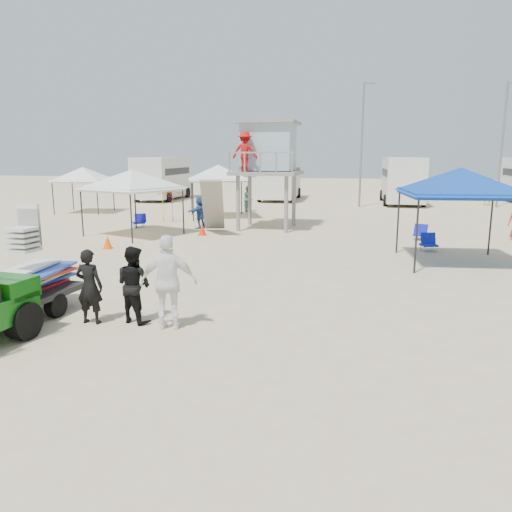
% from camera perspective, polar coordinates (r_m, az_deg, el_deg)
% --- Properties ---
extents(ground, '(140.00, 140.00, 0.00)m').
position_cam_1_polar(ground, '(8.26, -7.49, -12.86)').
color(ground, beige).
rests_on(ground, ground).
extents(surf_trailer, '(1.55, 2.54, 2.10)m').
position_cam_1_polar(surf_trailer, '(11.71, -24.33, -2.08)').
color(surf_trailer, black).
rests_on(surf_trailer, ground).
extents(man_left, '(0.57, 0.38, 1.55)m').
position_cam_1_polar(man_left, '(10.68, -18.51, -3.32)').
color(man_left, black).
rests_on(man_left, ground).
extents(man_mid, '(0.94, 0.84, 1.59)m').
position_cam_1_polar(man_mid, '(10.51, -13.80, -3.17)').
color(man_mid, black).
rests_on(man_mid, ground).
extents(man_right, '(1.18, 0.69, 1.89)m').
position_cam_1_polar(man_right, '(9.93, -9.95, -2.98)').
color(man_right, white).
rests_on(man_right, ground).
extents(lifeguard_tower, '(3.14, 3.14, 4.82)m').
position_cam_1_polar(lifeguard_tower, '(23.53, 1.12, 11.91)').
color(lifeguard_tower, gray).
rests_on(lifeguard_tower, ground).
extents(canopy_blue, '(3.53, 3.53, 3.43)m').
position_cam_1_polar(canopy_blue, '(16.87, 22.41, 8.85)').
color(canopy_blue, black).
rests_on(canopy_blue, ground).
extents(canopy_white_a, '(4.14, 4.14, 3.20)m').
position_cam_1_polar(canopy_white_a, '(22.02, -14.03, 9.18)').
color(canopy_white_a, black).
rests_on(canopy_white_a, ground).
extents(canopy_white_b, '(3.09, 3.09, 3.11)m').
position_cam_1_polar(canopy_white_b, '(31.88, -19.20, 9.32)').
color(canopy_white_b, black).
rests_on(canopy_white_b, ground).
extents(canopy_white_c, '(3.91, 3.91, 3.29)m').
position_cam_1_polar(canopy_white_c, '(27.83, -4.34, 10.06)').
color(canopy_white_c, black).
rests_on(canopy_white_c, ground).
extents(umbrella_a, '(1.82, 1.85, 1.66)m').
position_cam_1_polar(umbrella_a, '(26.25, -9.56, 5.67)').
color(umbrella_a, red).
rests_on(umbrella_a, ground).
extents(umbrella_b, '(2.50, 2.53, 1.84)m').
position_cam_1_polar(umbrella_b, '(26.27, -10.61, 5.84)').
color(umbrella_b, yellow).
rests_on(umbrella_b, ground).
extents(cone_near, '(0.34, 0.34, 0.50)m').
position_cam_1_polar(cone_near, '(19.20, -16.62, 1.54)').
color(cone_near, '#FF5A08').
rests_on(cone_near, ground).
extents(cone_far, '(0.34, 0.34, 0.50)m').
position_cam_1_polar(cone_far, '(21.66, -6.17, 3.03)').
color(cone_far, red).
rests_on(cone_far, ground).
extents(beach_chair_a, '(0.72, 0.80, 0.64)m').
position_cam_1_polar(beach_chair_a, '(24.71, -13.16, 3.97)').
color(beach_chair_a, '#1011B3').
rests_on(beach_chair_a, ground).
extents(beach_chair_b, '(0.66, 0.71, 0.64)m').
position_cam_1_polar(beach_chair_b, '(19.09, 19.10, 1.52)').
color(beach_chair_b, '#101FAD').
rests_on(beach_chair_b, ground).
extents(beach_chair_c, '(0.71, 0.79, 0.64)m').
position_cam_1_polar(beach_chair_c, '(21.44, 18.34, 2.60)').
color(beach_chair_c, '#1019B4').
rests_on(beach_chair_c, ground).
extents(rv_far_left, '(2.64, 6.80, 3.25)m').
position_cam_1_polar(rv_far_left, '(39.87, -10.63, 8.94)').
color(rv_far_left, silver).
rests_on(rv_far_left, ground).
extents(rv_mid_left, '(2.65, 6.50, 3.25)m').
position_cam_1_polar(rv_mid_left, '(39.04, 2.76, 9.07)').
color(rv_mid_left, silver).
rests_on(rv_mid_left, ground).
extents(rv_mid_right, '(2.64, 7.00, 3.25)m').
position_cam_1_polar(rv_mid_right, '(37.34, 16.40, 8.52)').
color(rv_mid_right, silver).
rests_on(rv_mid_right, ground).
extents(light_pole_left, '(0.14, 0.14, 8.00)m').
position_cam_1_polar(light_pole_left, '(34.15, 11.97, 12.21)').
color(light_pole_left, slate).
rests_on(light_pole_left, ground).
extents(light_pole_right, '(0.14, 0.14, 8.00)m').
position_cam_1_polar(light_pole_right, '(36.91, 26.31, 11.22)').
color(light_pole_right, slate).
rests_on(light_pole_right, ground).
extents(distant_beachgoers, '(17.01, 15.90, 1.80)m').
position_cam_1_polar(distant_beachgoers, '(26.47, 9.84, 5.71)').
color(distant_beachgoers, '#B63934').
rests_on(distant_beachgoers, ground).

